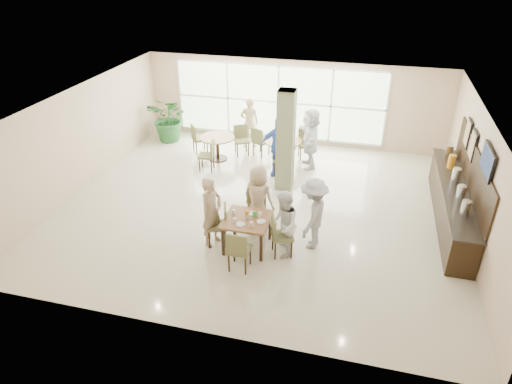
% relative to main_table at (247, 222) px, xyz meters
% --- Properties ---
extents(ground, '(10.00, 10.00, 0.00)m').
position_rel_main_table_xyz_m(ground, '(-0.15, 1.81, -0.66)').
color(ground, beige).
rests_on(ground, ground).
extents(room_shell, '(10.00, 10.00, 10.00)m').
position_rel_main_table_xyz_m(room_shell, '(-0.15, 1.81, 1.04)').
color(room_shell, white).
rests_on(room_shell, ground).
extents(window_bank, '(7.00, 0.04, 7.00)m').
position_rel_main_table_xyz_m(window_bank, '(-0.65, 6.27, 0.74)').
color(window_bank, silver).
rests_on(window_bank, ground).
extents(column, '(0.45, 0.45, 2.80)m').
position_rel_main_table_xyz_m(column, '(0.25, 3.01, 0.74)').
color(column, '#646F4D').
rests_on(column, ground).
extents(main_table, '(1.01, 1.01, 0.75)m').
position_rel_main_table_xyz_m(main_table, '(0.00, 0.00, 0.00)').
color(main_table, brown).
rests_on(main_table, ground).
extents(round_table_left, '(1.09, 1.09, 0.75)m').
position_rel_main_table_xyz_m(round_table_left, '(-2.17, 4.38, -0.09)').
color(round_table_left, brown).
rests_on(round_table_left, ground).
extents(round_table_right, '(1.17, 1.17, 0.75)m').
position_rel_main_table_xyz_m(round_table_right, '(-0.13, 4.63, -0.08)').
color(round_table_right, brown).
rests_on(round_table_right, ground).
extents(chairs_main_table, '(2.09, 2.03, 0.95)m').
position_rel_main_table_xyz_m(chairs_main_table, '(0.04, -0.02, -0.19)').
color(chairs_main_table, brown).
rests_on(chairs_main_table, ground).
extents(chairs_table_left, '(1.99, 1.93, 0.95)m').
position_rel_main_table_xyz_m(chairs_table_left, '(-2.22, 4.39, -0.19)').
color(chairs_table_left, brown).
rests_on(chairs_table_left, ground).
extents(chairs_table_right, '(2.01, 1.81, 0.95)m').
position_rel_main_table_xyz_m(chairs_table_right, '(-0.16, 4.66, -0.19)').
color(chairs_table_right, brown).
rests_on(chairs_table_right, ground).
extents(tabletop_clutter, '(0.81, 0.70, 0.21)m').
position_rel_main_table_xyz_m(tabletop_clutter, '(0.02, -0.02, 0.15)').
color(tabletop_clutter, white).
rests_on(tabletop_clutter, main_table).
extents(buffet_counter, '(0.64, 4.70, 1.95)m').
position_rel_main_table_xyz_m(buffet_counter, '(4.55, 2.32, -0.11)').
color(buffet_counter, black).
rests_on(buffet_counter, ground).
extents(wall_tv, '(0.06, 1.00, 0.58)m').
position_rel_main_table_xyz_m(wall_tv, '(4.78, 1.21, 1.49)').
color(wall_tv, black).
rests_on(wall_tv, ground).
extents(framed_art_a, '(0.05, 0.55, 0.70)m').
position_rel_main_table_xyz_m(framed_art_a, '(4.79, 2.81, 1.19)').
color(framed_art_a, black).
rests_on(framed_art_a, ground).
extents(framed_art_b, '(0.05, 0.55, 0.70)m').
position_rel_main_table_xyz_m(framed_art_b, '(4.79, 3.61, 1.19)').
color(framed_art_b, black).
rests_on(framed_art_b, ground).
extents(potted_plant, '(1.73, 1.73, 1.59)m').
position_rel_main_table_xyz_m(potted_plant, '(-4.23, 5.44, 0.13)').
color(potted_plant, '#245C2A').
rests_on(potted_plant, ground).
extents(teen_left, '(0.58, 0.70, 1.64)m').
position_rel_main_table_xyz_m(teen_left, '(-0.80, -0.04, 0.16)').
color(teen_left, tan).
rests_on(teen_left, ground).
extents(teen_far, '(0.87, 0.62, 1.60)m').
position_rel_main_table_xyz_m(teen_far, '(0.03, 0.89, 0.14)').
color(teen_far, tan).
rests_on(teen_far, ground).
extents(teen_right, '(0.74, 0.86, 1.54)m').
position_rel_main_table_xyz_m(teen_right, '(0.82, -0.06, 0.11)').
color(teen_right, white).
rests_on(teen_right, ground).
extents(teen_standing, '(0.77, 1.16, 1.68)m').
position_rel_main_table_xyz_m(teen_standing, '(1.40, 0.42, 0.18)').
color(teen_standing, '#99999C').
rests_on(teen_standing, ground).
extents(adult_a, '(1.06, 0.62, 1.78)m').
position_rel_main_table_xyz_m(adult_a, '(-0.11, 3.77, 0.22)').
color(adult_a, '#4267C6').
rests_on(adult_a, ground).
extents(adult_b, '(1.17, 1.83, 1.83)m').
position_rel_main_table_xyz_m(adult_b, '(0.71, 4.58, 0.25)').
color(adult_b, white).
rests_on(adult_b, ground).
extents(adult_standing, '(0.72, 0.59, 1.69)m').
position_rel_main_table_xyz_m(adult_standing, '(-1.46, 5.60, 0.18)').
color(adult_standing, tan).
rests_on(adult_standing, ground).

